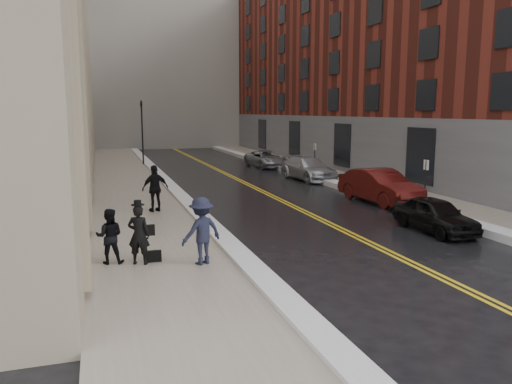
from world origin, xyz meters
TOP-DOWN VIEW (x-y plane):
  - ground at (0.00, 0.00)m, footprint 160.00×160.00m
  - sidewalk_left at (-4.50, 16.00)m, footprint 4.00×64.00m
  - sidewalk_right at (9.00, 16.00)m, footprint 3.00×64.00m
  - lane_stripe_a at (2.38, 16.00)m, footprint 0.12×64.00m
  - lane_stripe_b at (2.62, 16.00)m, footprint 0.12×64.00m
  - snow_ridge_left at (-2.20, 16.00)m, footprint 0.70×60.80m
  - snow_ridge_right at (7.15, 16.00)m, footprint 0.85×60.80m
  - building_right at (17.50, 23.00)m, footprint 14.00×50.00m
  - traffic_signal at (-2.60, 30.00)m, footprint 0.18×0.15m
  - parking_sign_near at (7.90, 8.00)m, footprint 0.06×0.35m
  - parking_sign_far at (7.90, 20.00)m, footprint 0.06×0.35m
  - car_black at (5.58, 4.21)m, footprint 1.51×3.73m
  - car_maroon at (6.80, 9.95)m, footprint 2.14×5.04m
  - car_silver_near at (6.80, 18.56)m, footprint 2.56×5.19m
  - car_silver_far at (6.56, 26.20)m, footprint 2.65×4.89m
  - pedestrian_main at (-5.08, 2.97)m, footprint 0.72×0.59m
  - pedestrian_a at (-5.85, 3.31)m, footprint 0.85×0.71m
  - pedestrian_b at (-3.41, 2.49)m, footprint 1.39×1.10m
  - pedestrian_c at (-3.81, 10.35)m, footprint 1.25×0.79m

SIDE VIEW (x-z plane):
  - ground at x=0.00m, z-range 0.00..0.00m
  - lane_stripe_a at x=2.38m, z-range 0.00..0.01m
  - lane_stripe_b at x=2.62m, z-range 0.00..0.01m
  - sidewalk_left at x=-4.50m, z-range 0.00..0.15m
  - sidewalk_right at x=9.00m, z-range 0.00..0.15m
  - snow_ridge_left at x=-2.20m, z-range 0.00..0.26m
  - snow_ridge_right at x=7.15m, z-range 0.00..0.30m
  - car_black at x=5.58m, z-range 0.00..1.27m
  - car_silver_far at x=6.56m, z-range 0.00..1.30m
  - car_silver_near at x=6.80m, z-range 0.00..1.45m
  - car_maroon at x=6.80m, z-range 0.00..1.62m
  - pedestrian_a at x=-5.85m, z-range 0.15..1.71m
  - pedestrian_main at x=-5.08m, z-range 0.15..1.83m
  - pedestrian_b at x=-3.41m, z-range 0.15..2.03m
  - pedestrian_c at x=-3.81m, z-range 0.15..2.13m
  - parking_sign_near at x=7.90m, z-range 0.24..2.47m
  - parking_sign_far at x=7.90m, z-range 0.24..2.47m
  - traffic_signal at x=-2.60m, z-range 0.48..5.68m
  - building_right at x=17.50m, z-range 0.00..18.00m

